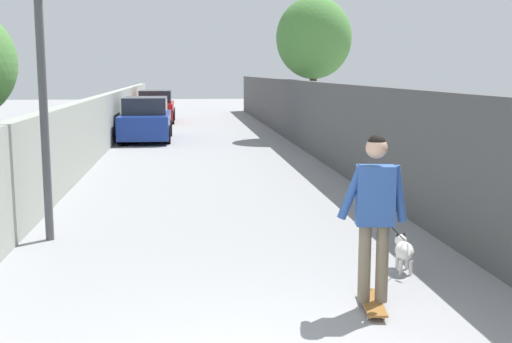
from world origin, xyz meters
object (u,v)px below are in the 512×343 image
at_px(skateboard, 372,303).
at_px(car_far, 156,107).
at_px(car_near, 146,120).
at_px(lamp_post, 41,55).
at_px(dog, 404,250).
at_px(person_skateboarder, 375,205).
at_px(tree_right_mid, 314,38).

relative_size(skateboard, car_far, 0.19).
relative_size(skateboard, car_near, 0.19).
relative_size(lamp_post, car_near, 0.89).
distance_m(dog, car_far, 24.66).
bearing_deg(skateboard, person_skateboarder, 146.31).
bearing_deg(car_far, car_near, 180.00).
bearing_deg(person_skateboarder, dog, -31.87).
relative_size(lamp_post, car_far, 0.91).
bearing_deg(tree_right_mid, dog, 172.70).
xyz_separation_m(tree_right_mid, car_far, (8.33, 6.10, -2.92)).
bearing_deg(tree_right_mid, car_far, 36.24).
distance_m(person_skateboarder, dog, 1.64).
xyz_separation_m(skateboard, person_skateboarder, (-0.00, 0.00, 1.03)).
xyz_separation_m(person_skateboarder, car_near, (17.18, 3.31, -0.39)).
xyz_separation_m(tree_right_mid, lamp_post, (-13.95, 6.70, -0.96)).
xyz_separation_m(dog, car_far, (24.32, 4.06, 0.44)).
relative_size(tree_right_mid, dog, 3.44).
relative_size(dog, car_far, 0.35).
bearing_deg(tree_right_mid, person_skateboarder, 170.76).
relative_size(lamp_post, dog, 2.58).
height_order(lamp_post, car_near, lamp_post).
bearing_deg(lamp_post, person_skateboarder, -129.71).
bearing_deg(car_near, person_skateboarder, -169.11).
height_order(lamp_post, person_skateboarder, lamp_post).
height_order(tree_right_mid, dog, tree_right_mid).
xyz_separation_m(lamp_post, skateboard, (-3.24, -3.91, -2.61)).
relative_size(person_skateboarder, car_near, 0.40).
bearing_deg(lamp_post, dog, -113.65).
bearing_deg(person_skateboarder, tree_right_mid, -9.24).
bearing_deg(lamp_post, tree_right_mid, -25.66).
bearing_deg(dog, car_near, 14.24).
height_order(car_near, car_far, same).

